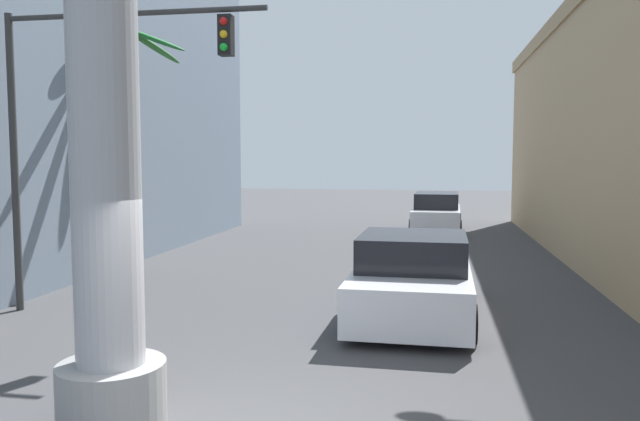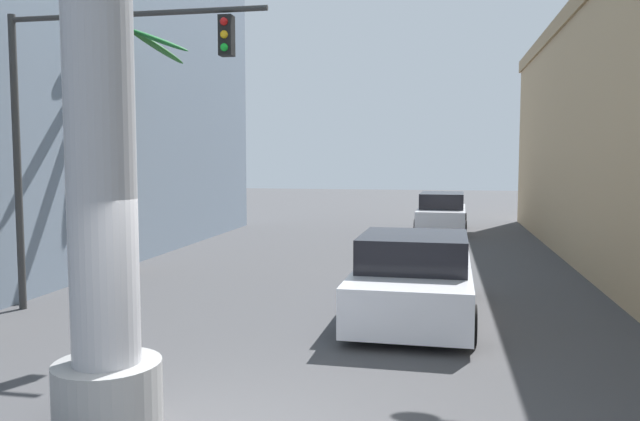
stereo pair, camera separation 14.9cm
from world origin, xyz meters
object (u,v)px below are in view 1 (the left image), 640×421
at_px(car_far, 437,213).
at_px(palm_tree_mid_left, 121,106).
at_px(car_lead, 414,278).
at_px(traffic_light_mast, 89,101).

relative_size(car_far, palm_tree_mid_left, 0.75).
bearing_deg(car_far, car_lead, -92.17).
bearing_deg(palm_tree_mid_left, traffic_light_mast, -69.71).
bearing_deg(car_lead, car_far, 87.83).
bearing_deg(palm_tree_mid_left, car_far, 53.10).
bearing_deg(traffic_light_mast, car_far, 66.27).
xyz_separation_m(traffic_light_mast, car_lead, (5.95, 0.97, -3.29)).
height_order(car_lead, car_far, same).
bearing_deg(traffic_light_mast, palm_tree_mid_left, 110.29).
distance_m(traffic_light_mast, palm_tree_mid_left, 4.36).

